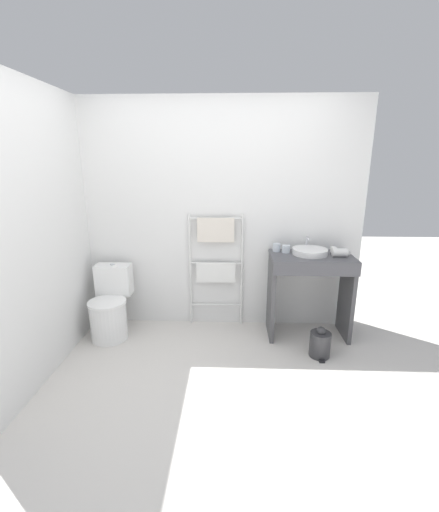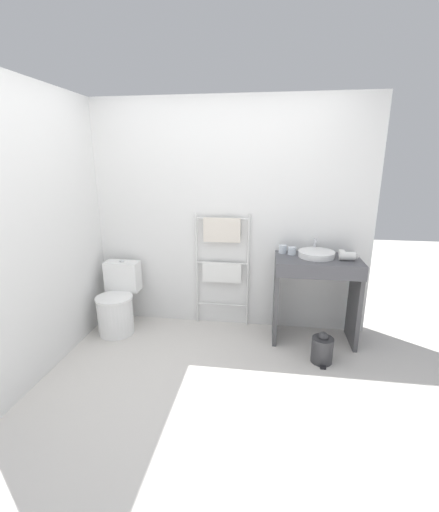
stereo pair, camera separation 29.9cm
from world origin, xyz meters
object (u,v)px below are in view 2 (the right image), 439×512
(sink_basin, at_px, (316,254))
(hair_dryer, at_px, (348,256))
(towel_radiator, at_px, (222,255))
(trash_bin, at_px, (322,349))
(cup_near_edge, at_px, (292,251))
(toilet, at_px, (118,304))
(cup_near_wall, at_px, (283,249))

(sink_basin, height_order, hair_dryer, hair_dryer)
(towel_radiator, distance_m, sink_basin, 0.97)
(sink_basin, height_order, trash_bin, sink_basin)
(towel_radiator, height_order, hair_dryer, towel_radiator)
(cup_near_edge, bearing_deg, towel_radiator, 171.77)
(towel_radiator, relative_size, trash_bin, 4.17)
(towel_radiator, height_order, sink_basin, towel_radiator)
(hair_dryer, xyz_separation_m, trash_bin, (-0.23, -0.38, -0.78))
(toilet, xyz_separation_m, cup_near_edge, (1.80, 0.18, 0.60))
(toilet, relative_size, cup_near_edge, 8.78)
(cup_near_wall, height_order, cup_near_edge, cup_near_wall)
(hair_dryer, distance_m, trash_bin, 0.90)
(toilet, relative_size, hair_dryer, 3.87)
(cup_near_wall, xyz_separation_m, trash_bin, (0.37, -0.55, -0.78))
(towel_radiator, distance_m, cup_near_wall, 0.64)
(toilet, height_order, hair_dryer, hair_dryer)
(hair_dryer, height_order, trash_bin, hair_dryer)
(hair_dryer, relative_size, trash_bin, 0.63)
(toilet, bearing_deg, trash_bin, -8.75)
(sink_basin, bearing_deg, toilet, -176.44)
(toilet, distance_m, trash_bin, 2.12)
(towel_radiator, xyz_separation_m, cup_near_wall, (0.63, -0.06, 0.10))
(cup_near_wall, bearing_deg, trash_bin, -55.77)
(cup_near_edge, bearing_deg, hair_dryer, -13.29)
(sink_basin, relative_size, cup_near_edge, 4.19)
(cup_near_wall, bearing_deg, sink_basin, -17.68)
(cup_near_wall, height_order, trash_bin, cup_near_wall)
(toilet, xyz_separation_m, cup_near_wall, (1.71, 0.23, 0.61))
(towel_radiator, height_order, trash_bin, towel_radiator)
(toilet, bearing_deg, hair_dryer, 1.58)
(towel_radiator, relative_size, cup_near_wall, 15.28)
(towel_radiator, xyz_separation_m, cup_near_edge, (0.72, -0.10, 0.10))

